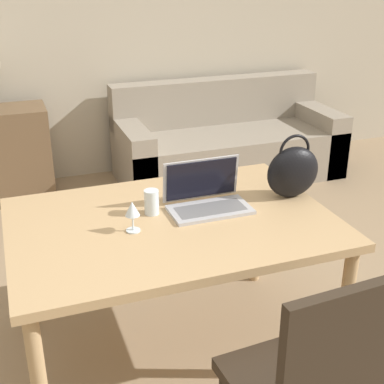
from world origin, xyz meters
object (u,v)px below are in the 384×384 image
(laptop, at_px, (206,195))
(handbag, at_px, (293,171))
(couch, at_px, (227,144))
(wine_glass, at_px, (132,211))
(drinking_glass, at_px, (152,202))
(chair, at_px, (311,381))

(laptop, bearing_deg, handbag, -4.29)
(couch, bearing_deg, handbag, -105.10)
(wine_glass, relative_size, handbag, 0.44)
(drinking_glass, xyz_separation_m, handbag, (0.70, -0.05, 0.07))
(chair, height_order, laptop, same)
(handbag, bearing_deg, laptop, 175.71)
(laptop, relative_size, handbag, 1.18)
(drinking_glass, relative_size, wine_glass, 0.83)
(drinking_glass, bearing_deg, couch, 57.97)
(wine_glass, bearing_deg, laptop, 17.86)
(drinking_glass, height_order, handbag, handbag)
(handbag, bearing_deg, wine_glass, -173.70)
(couch, relative_size, wine_glass, 13.95)
(couch, distance_m, laptop, 2.30)
(couch, height_order, handbag, handbag)
(couch, distance_m, handbag, 2.19)
(laptop, distance_m, handbag, 0.45)
(laptop, bearing_deg, drinking_glass, 176.85)
(couch, distance_m, drinking_glass, 2.41)
(laptop, height_order, wine_glass, laptop)
(chair, distance_m, wine_glass, 0.98)
(chair, bearing_deg, handbag, 61.25)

